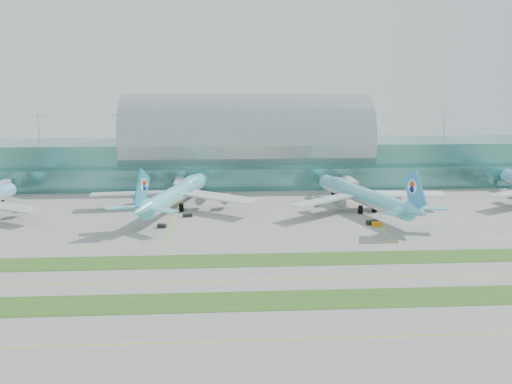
{
  "coord_description": "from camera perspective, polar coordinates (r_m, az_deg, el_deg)",
  "views": [
    {
      "loc": [
        -13.28,
        -150.98,
        50.02
      ],
      "look_at": [
        0.0,
        55.0,
        9.0
      ],
      "focal_mm": 40.0,
      "sensor_mm": 36.0,
      "label": 1
    }
  ],
  "objects": [
    {
      "name": "ground",
      "position": [
        159.61,
        1.28,
        -7.03
      ],
      "size": [
        700.0,
        700.0,
        0.0
      ],
      "primitive_type": "plane",
      "color": "gray",
      "rests_on": "ground"
    },
    {
      "name": "terminal",
      "position": [
        282.37,
        -0.96,
        3.96
      ],
      "size": [
        340.0,
        69.1,
        36.0
      ],
      "color": "#3D7A75",
      "rests_on": "ground"
    },
    {
      "name": "grass_strip_near",
      "position": [
        133.42,
        2.34,
        -10.77
      ],
      "size": [
        420.0,
        12.0,
        0.08
      ],
      "primitive_type": "cube",
      "color": "#2D591E",
      "rests_on": "ground"
    },
    {
      "name": "grass_strip_far",
      "position": [
        161.49,
        1.22,
        -6.79
      ],
      "size": [
        420.0,
        12.0,
        0.08
      ],
      "primitive_type": "cube",
      "color": "#2D591E",
      "rests_on": "ground"
    },
    {
      "name": "taxiline_a",
      "position": [
        115.26,
        3.4,
        -14.5
      ],
      "size": [
        420.0,
        0.35,
        0.01
      ],
      "primitive_type": "cube",
      "color": "yellow",
      "rests_on": "ground"
    },
    {
      "name": "taxiline_b",
      "position": [
        146.43,
        1.76,
        -8.74
      ],
      "size": [
        420.0,
        0.35,
        0.01
      ],
      "primitive_type": "cube",
      "color": "yellow",
      "rests_on": "ground"
    },
    {
      "name": "taxiline_c",
      "position": [
        176.73,
        0.78,
        -5.2
      ],
      "size": [
        420.0,
        0.35,
        0.01
      ],
      "primitive_type": "cube",
      "color": "yellow",
      "rests_on": "ground"
    },
    {
      "name": "taxiline_d",
      "position": [
        197.87,
        0.28,
        -3.4
      ],
      "size": [
        420.0,
        0.35,
        0.01
      ],
      "primitive_type": "cube",
      "color": "yellow",
      "rests_on": "ground"
    },
    {
      "name": "airliner_b",
      "position": [
        224.64,
        -7.88,
        -0.02
      ],
      "size": [
        65.67,
        75.96,
        21.28
      ],
      "rotation": [
        0.0,
        0.0,
        -0.27
      ],
      "color": "#64D0DD",
      "rests_on": "ground"
    },
    {
      "name": "airliner_c",
      "position": [
        223.29,
        10.55,
        -0.21
      ],
      "size": [
        64.05,
        74.17,
        20.84
      ],
      "rotation": [
        0.0,
        0.0,
        0.28
      ],
      "color": "#62C3D7",
      "rests_on": "ground"
    },
    {
      "name": "gse_c",
      "position": [
        198.07,
        -9.39,
        -3.35
      ],
      "size": [
        3.26,
        2.34,
        1.31
      ],
      "primitive_type": "cube",
      "rotation": [
        0.0,
        0.0,
        -0.27
      ],
      "color": "black",
      "rests_on": "ground"
    },
    {
      "name": "gse_d",
      "position": [
        211.87,
        -6.86,
        -2.33
      ],
      "size": [
        3.66,
        2.16,
        1.22
      ],
      "primitive_type": "cube",
      "rotation": [
        0.0,
        0.0,
        0.23
      ],
      "color": "black",
      "rests_on": "ground"
    },
    {
      "name": "gse_e",
      "position": [
        201.35,
        12.0,
        -3.17
      ],
      "size": [
        3.38,
        1.98,
        1.54
      ],
      "primitive_type": "cube",
      "rotation": [
        0.0,
        0.0,
        -0.02
      ],
      "color": "orange",
      "rests_on": "ground"
    },
    {
      "name": "gse_f",
      "position": [
        203.55,
        11.5,
        -2.99
      ],
      "size": [
        4.27,
        2.91,
        1.54
      ],
      "primitive_type": "cube",
      "rotation": [
        0.0,
        0.0,
        0.31
      ],
      "color": "black",
      "rests_on": "ground"
    }
  ]
}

